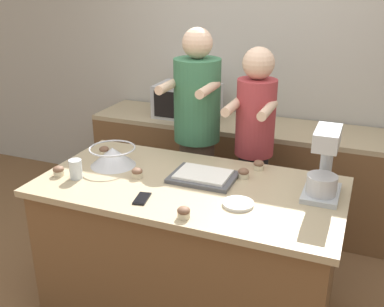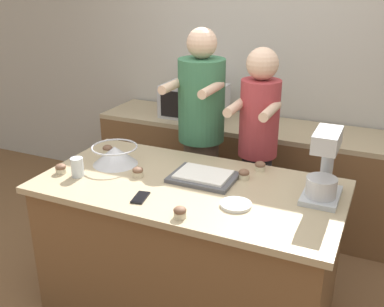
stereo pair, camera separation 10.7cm
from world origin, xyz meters
name	(u,v)px [view 1 (the left image)]	position (x,y,z in m)	size (l,w,h in m)	color
ground_plane	(189,305)	(0.00, 0.00, 0.00)	(16.00, 16.00, 0.00)	brown
back_wall	(262,63)	(0.00, 1.70, 1.35)	(10.00, 0.06, 2.70)	#B2ADA3
island_counter	(189,247)	(0.00, 0.00, 0.46)	(1.83, 0.94, 0.91)	brown
back_counter	(246,170)	(0.00, 1.35, 0.44)	(2.80, 0.60, 0.89)	brown
person_left	(197,139)	(-0.24, 0.74, 0.92)	(0.36, 0.51, 1.74)	brown
person_right	(254,151)	(0.21, 0.73, 0.89)	(0.30, 0.48, 1.63)	#232328
stand_mixer	(324,167)	(0.76, 0.14, 1.08)	(0.20, 0.30, 0.40)	#B2B7BC
mixing_bowl	(113,156)	(-0.58, 0.08, 0.97)	(0.30, 0.30, 0.13)	#BCBCC1
baking_tray	(203,176)	(0.05, 0.10, 0.92)	(0.39, 0.30, 0.04)	#4C4C51
microwave_oven	(187,101)	(-0.57, 1.35, 1.03)	(0.55, 0.38, 0.29)	#B7B7BC
cell_phone	(142,198)	(-0.17, -0.29, 0.91)	(0.09, 0.15, 0.01)	black
drinking_glass	(76,169)	(-0.68, -0.19, 0.97)	(0.08, 0.08, 0.12)	silver
small_plate	(238,204)	(0.35, -0.15, 0.91)	(0.17, 0.17, 0.02)	white
cupcake_0	(59,171)	(-0.81, -0.19, 0.94)	(0.07, 0.07, 0.06)	beige
cupcake_1	(243,173)	(0.28, 0.21, 0.94)	(0.07, 0.07, 0.06)	beige
cupcake_2	(137,173)	(-0.34, -0.03, 0.94)	(0.07, 0.07, 0.06)	beige
cupcake_3	(259,165)	(0.33, 0.37, 0.94)	(0.07, 0.07, 0.06)	beige
cupcake_4	(104,151)	(-0.73, 0.21, 0.94)	(0.07, 0.07, 0.06)	beige
cupcake_5	(184,212)	(0.13, -0.39, 0.94)	(0.07, 0.07, 0.06)	beige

